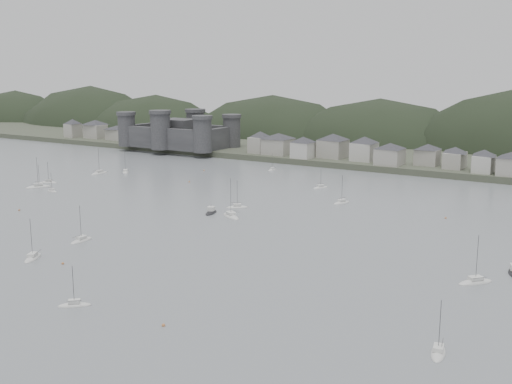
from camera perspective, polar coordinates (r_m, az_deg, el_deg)
The scene contains 8 objects.
ground at distance 156.89m, azimuth -14.92°, elevation -6.67°, with size 900.00×900.00×0.00m, color slate.
far_shore_land at distance 413.15m, azimuth 16.60°, elevation 4.41°, with size 900.00×250.00×3.00m, color #383D2D.
forested_ridge at distance 389.09m, azimuth 16.14°, elevation 2.14°, with size 851.55×103.94×102.57m.
castle at distance 364.89m, azimuth -7.17°, elevation 5.45°, with size 66.00×43.00×20.00m.
waterfront_town at distance 292.58m, azimuth 20.16°, elevation 2.97°, with size 451.48×28.46×12.92m.
moored_fleet at distance 212.06m, azimuth -10.54°, elevation -1.78°, with size 259.52×176.19×13.76m.
motor_launch_far at distance 207.21m, azimuth -4.17°, elevation -1.89°, with size 5.07×8.37×3.88m.
mooring_buoys at distance 198.16m, azimuth -2.28°, elevation -2.51°, with size 172.16×150.16×0.70m.
Camera 1 is at (111.00, -100.33, 47.22)m, focal length 43.27 mm.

